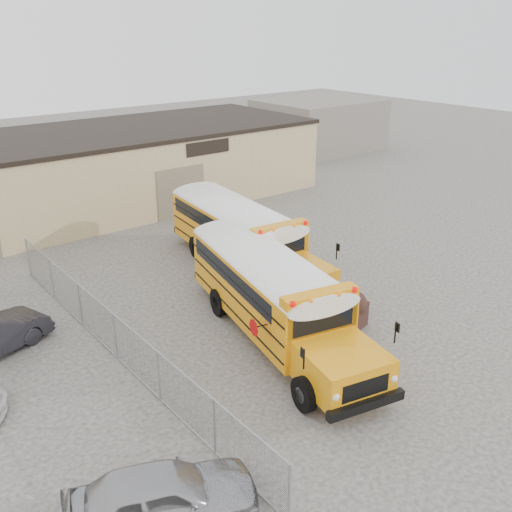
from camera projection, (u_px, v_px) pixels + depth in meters
ground at (303, 338)px, 21.10m from camera, size 120.00×120.00×0.00m
warehouse at (81, 172)px, 34.67m from camera, size 30.20×10.20×4.67m
chainlink_fence at (115, 336)px, 19.48m from camera, size 0.07×18.07×1.81m
distant_building_right at (319, 125)px, 51.41m from camera, size 10.00×8.00×4.40m
school_bus_left at (207, 234)px, 26.19m from camera, size 4.87×11.09×3.16m
school_bus_right at (182, 197)px, 31.59m from camera, size 3.85×11.04×3.16m
tarp_bundle at (353, 308)px, 21.67m from camera, size 1.17×1.09×1.48m
car_silver at (162, 497)px, 13.09m from camera, size 4.84×3.28×1.53m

